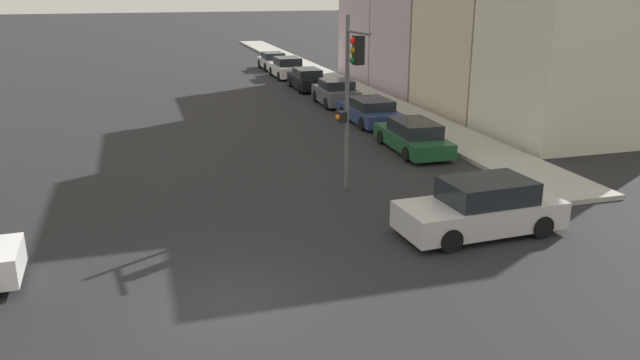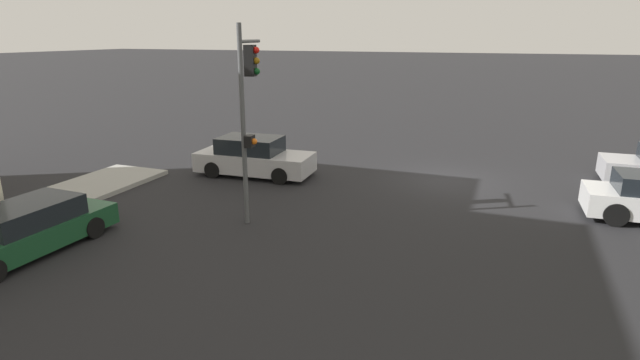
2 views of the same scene
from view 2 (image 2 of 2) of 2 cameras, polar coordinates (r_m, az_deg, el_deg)
ground_plane at (r=20.34m, az=14.52°, el=0.01°), size 300.00×300.00×0.00m
traffic_signal at (r=14.81m, az=-8.25°, el=9.22°), size 0.67×1.67×5.83m
crossing_car_0 at (r=20.39m, az=-7.57°, el=2.57°), size 4.77×2.20×1.57m
parked_car_0 at (r=15.12m, az=-30.66°, el=-4.97°), size 1.99×4.83×1.32m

